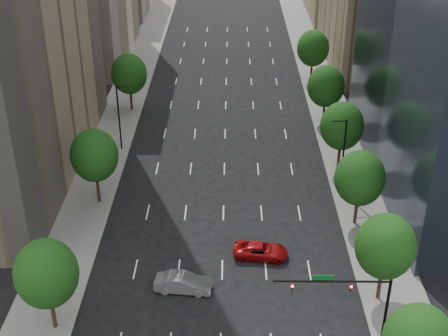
{
  "coord_description": "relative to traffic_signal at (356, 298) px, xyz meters",
  "views": [
    {
      "loc": [
        0.68,
        -7.48,
        37.27
      ],
      "look_at": [
        0.11,
        45.66,
        8.0
      ],
      "focal_mm": 49.99,
      "sensor_mm": 36.0,
      "label": 1
    }
  ],
  "objects": [
    {
      "name": "traffic_signal",
      "position": [
        0.0,
        0.0,
        0.0
      ],
      "size": [
        9.12,
        0.4,
        7.38
      ],
      "color": "black",
      "rests_on": "ground"
    },
    {
      "name": "tree_right_5",
      "position": [
        3.47,
        60.0,
        0.58
      ],
      "size": [
        5.2,
        5.2,
        8.75
      ],
      "color": "#382316",
      "rests_on": "ground"
    },
    {
      "name": "tree_right_2",
      "position": [
        3.47,
        18.0,
        0.43
      ],
      "size": [
        5.2,
        5.2,
        8.61
      ],
      "color": "#382316",
      "rests_on": "ground"
    },
    {
      "name": "car_red_far",
      "position": [
        -6.79,
        12.08,
        -4.43
      ],
      "size": [
        5.59,
        3.05,
        1.48
      ],
      "primitive_type": "imported",
      "rotation": [
        0.0,
        0.0,
        1.46
      ],
      "color": "#980B0E",
      "rests_on": "ground"
    },
    {
      "name": "streetlight_rn",
      "position": [
        2.91,
        25.0,
        -0.33
      ],
      "size": [
        1.7,
        0.2,
        9.0
      ],
      "color": "black",
      "rests_on": "ground"
    },
    {
      "name": "sidewalk_left",
      "position": [
        -26.03,
        30.0,
        -5.1
      ],
      "size": [
        6.0,
        200.0,
        0.15
      ],
      "primitive_type": "cube",
      "color": "slate",
      "rests_on": "ground"
    },
    {
      "name": "tree_right_1",
      "position": [
        3.47,
        6.0,
        0.58
      ],
      "size": [
        5.2,
        5.2,
        8.75
      ],
      "color": "#382316",
      "rests_on": "ground"
    },
    {
      "name": "tree_left_2",
      "position": [
        -24.53,
        48.0,
        0.5
      ],
      "size": [
        5.2,
        5.2,
        8.68
      ],
      "color": "#382316",
      "rests_on": "ground"
    },
    {
      "name": "sidewalk_right",
      "position": [
        4.97,
        30.0,
        -5.1
      ],
      "size": [
        6.0,
        200.0,
        0.15
      ],
      "primitive_type": "cube",
      "color": "slate",
      "rests_on": "ground"
    },
    {
      "name": "streetlight_ln",
      "position": [
        -23.96,
        35.0,
        -0.33
      ],
      "size": [
        1.7,
        0.2,
        9.0
      ],
      "color": "black",
      "rests_on": "ground"
    },
    {
      "name": "car_silver",
      "position": [
        -14.03,
        6.95,
        -4.32
      ],
      "size": [
        5.35,
        2.34,
        1.71
      ],
      "primitive_type": "imported",
      "rotation": [
        0.0,
        0.0,
        1.47
      ],
      "color": "gray",
      "rests_on": "ground"
    },
    {
      "name": "tree_right_4",
      "position": [
        3.47,
        44.0,
        0.29
      ],
      "size": [
        5.2,
        5.2,
        8.46
      ],
      "color": "#382316",
      "rests_on": "ground"
    },
    {
      "name": "tree_right_3",
      "position": [
        3.47,
        30.0,
        0.72
      ],
      "size": [
        5.2,
        5.2,
        8.89
      ],
      "color": "#382316",
      "rests_on": "ground"
    },
    {
      "name": "tree_left_0",
      "position": [
        -24.53,
        2.0,
        0.58
      ],
      "size": [
        5.2,
        5.2,
        8.75
      ],
      "color": "#382316",
      "rests_on": "ground"
    },
    {
      "name": "tree_left_1",
      "position": [
        -24.53,
        22.0,
        0.79
      ],
      "size": [
        5.2,
        5.2,
        8.97
      ],
      "color": "#382316",
      "rests_on": "ground"
    }
  ]
}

